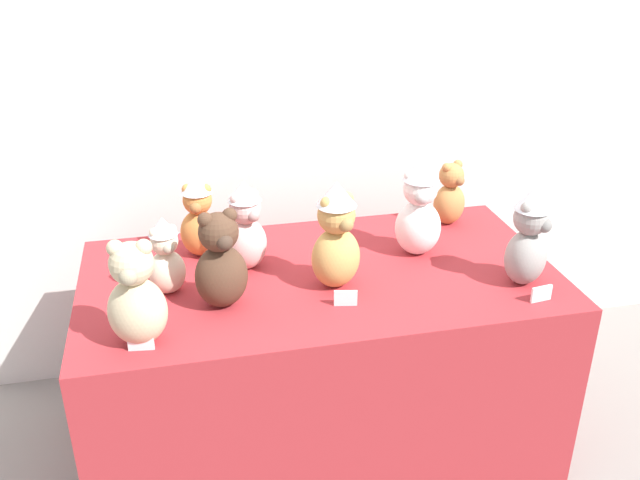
{
  "coord_description": "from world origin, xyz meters",
  "views": [
    {
      "loc": [
        -0.43,
        -1.7,
        1.8
      ],
      "look_at": [
        0.0,
        0.25,
        0.84
      ],
      "focal_mm": 38.89,
      "sensor_mm": 36.0,
      "label": 1
    }
  ],
  "objects_px": {
    "display_table": "(320,363)",
    "teddy_bear_blush": "(246,226)",
    "teddy_bear_snow": "(419,208)",
    "teddy_bear_sand": "(136,297)",
    "teddy_bear_honey": "(336,237)",
    "teddy_bear_caramel": "(450,195)",
    "teddy_bear_cream": "(166,257)",
    "teddy_bear_ash": "(529,238)",
    "teddy_bear_ginger": "(199,216)",
    "teddy_bear_cocoa": "(221,263)"
  },
  "relations": [
    {
      "from": "display_table",
      "to": "teddy_bear_blush",
      "type": "distance_m",
      "value": 0.56
    },
    {
      "from": "teddy_bear_snow",
      "to": "teddy_bear_sand",
      "type": "bearing_deg",
      "value": -144.8
    },
    {
      "from": "teddy_bear_snow",
      "to": "teddy_bear_honey",
      "type": "xyz_separation_m",
      "value": [
        -0.33,
        -0.16,
        0.0
      ]
    },
    {
      "from": "teddy_bear_caramel",
      "to": "teddy_bear_cream",
      "type": "bearing_deg",
      "value": 172.11
    },
    {
      "from": "display_table",
      "to": "teddy_bear_blush",
      "type": "height_order",
      "value": "teddy_bear_blush"
    },
    {
      "from": "teddy_bear_caramel",
      "to": "teddy_bear_ash",
      "type": "relative_size",
      "value": 0.76
    },
    {
      "from": "teddy_bear_ash",
      "to": "teddy_bear_blush",
      "type": "bearing_deg",
      "value": 128.66
    },
    {
      "from": "teddy_bear_honey",
      "to": "teddy_bear_ginger",
      "type": "distance_m",
      "value": 0.51
    },
    {
      "from": "teddy_bear_sand",
      "to": "teddy_bear_cream",
      "type": "xyz_separation_m",
      "value": [
        0.08,
        0.26,
        -0.02
      ]
    },
    {
      "from": "teddy_bear_ginger",
      "to": "teddy_bear_caramel",
      "type": "bearing_deg",
      "value": 16.44
    },
    {
      "from": "teddy_bear_cocoa",
      "to": "teddy_bear_blush",
      "type": "height_order",
      "value": "teddy_bear_cocoa"
    },
    {
      "from": "teddy_bear_cocoa",
      "to": "teddy_bear_ash",
      "type": "height_order",
      "value": "teddy_bear_ash"
    },
    {
      "from": "teddy_bear_sand",
      "to": "teddy_bear_honey",
      "type": "relative_size",
      "value": 0.89
    },
    {
      "from": "teddy_bear_caramel",
      "to": "teddy_bear_snow",
      "type": "xyz_separation_m",
      "value": [
        -0.2,
        -0.21,
        0.05
      ]
    },
    {
      "from": "teddy_bear_caramel",
      "to": "teddy_bear_blush",
      "type": "distance_m",
      "value": 0.81
    },
    {
      "from": "teddy_bear_honey",
      "to": "teddy_bear_cream",
      "type": "relative_size",
      "value": 1.38
    },
    {
      "from": "teddy_bear_blush",
      "to": "teddy_bear_honey",
      "type": "relative_size",
      "value": 0.88
    },
    {
      "from": "teddy_bear_ginger",
      "to": "teddy_bear_cream",
      "type": "relative_size",
      "value": 1.15
    },
    {
      "from": "teddy_bear_honey",
      "to": "teddy_bear_cream",
      "type": "height_order",
      "value": "teddy_bear_honey"
    },
    {
      "from": "teddy_bear_sand",
      "to": "teddy_bear_ginger",
      "type": "height_order",
      "value": "teddy_bear_sand"
    },
    {
      "from": "teddy_bear_blush",
      "to": "teddy_bear_honey",
      "type": "bearing_deg",
      "value": -63.38
    },
    {
      "from": "display_table",
      "to": "teddy_bear_cream",
      "type": "height_order",
      "value": "teddy_bear_cream"
    },
    {
      "from": "teddy_bear_snow",
      "to": "teddy_bear_blush",
      "type": "xyz_separation_m",
      "value": [
        -0.58,
        0.02,
        -0.02
      ]
    },
    {
      "from": "teddy_bear_caramel",
      "to": "teddy_bear_blush",
      "type": "bearing_deg",
      "value": 169.73
    },
    {
      "from": "teddy_bear_cocoa",
      "to": "teddy_bear_blush",
      "type": "relative_size",
      "value": 1.01
    },
    {
      "from": "teddy_bear_blush",
      "to": "teddy_bear_honey",
      "type": "height_order",
      "value": "teddy_bear_honey"
    },
    {
      "from": "teddy_bear_cocoa",
      "to": "teddy_bear_sand",
      "type": "xyz_separation_m",
      "value": [
        -0.24,
        -0.15,
        0.0
      ]
    },
    {
      "from": "display_table",
      "to": "teddy_bear_honey",
      "type": "height_order",
      "value": "teddy_bear_honey"
    },
    {
      "from": "teddy_bear_snow",
      "to": "teddy_bear_honey",
      "type": "bearing_deg",
      "value": -139.67
    },
    {
      "from": "teddy_bear_snow",
      "to": "teddy_bear_blush",
      "type": "height_order",
      "value": "teddy_bear_snow"
    },
    {
      "from": "teddy_bear_sand",
      "to": "teddy_bear_honey",
      "type": "xyz_separation_m",
      "value": [
        0.6,
        0.19,
        0.03
      ]
    },
    {
      "from": "teddy_bear_caramel",
      "to": "teddy_bear_honey",
      "type": "distance_m",
      "value": 0.65
    },
    {
      "from": "teddy_bear_cream",
      "to": "teddy_bear_ash",
      "type": "relative_size",
      "value": 0.78
    },
    {
      "from": "teddy_bear_snow",
      "to": "teddy_bear_caramel",
      "type": "bearing_deg",
      "value": 60.99
    },
    {
      "from": "display_table",
      "to": "teddy_bear_blush",
      "type": "xyz_separation_m",
      "value": [
        -0.23,
        0.09,
        0.51
      ]
    },
    {
      "from": "display_table",
      "to": "teddy_bear_ash",
      "type": "xyz_separation_m",
      "value": [
        0.62,
        -0.2,
        0.52
      ]
    },
    {
      "from": "display_table",
      "to": "teddy_bear_snow",
      "type": "distance_m",
      "value": 0.64
    },
    {
      "from": "teddy_bear_ginger",
      "to": "display_table",
      "type": "bearing_deg",
      "value": -18.06
    },
    {
      "from": "display_table",
      "to": "teddy_bear_cocoa",
      "type": "height_order",
      "value": "teddy_bear_cocoa"
    },
    {
      "from": "display_table",
      "to": "teddy_bear_sand",
      "type": "relative_size",
      "value": 4.94
    },
    {
      "from": "teddy_bear_caramel",
      "to": "teddy_bear_honey",
      "type": "bearing_deg",
      "value": -168.81
    },
    {
      "from": "teddy_bear_ash",
      "to": "teddy_bear_honey",
      "type": "bearing_deg",
      "value": 136.99
    },
    {
      "from": "teddy_bear_cocoa",
      "to": "display_table",
      "type": "bearing_deg",
      "value": 8.42
    },
    {
      "from": "teddy_bear_blush",
      "to": "display_table",
      "type": "bearing_deg",
      "value": -50.23
    },
    {
      "from": "teddy_bear_caramel",
      "to": "teddy_bear_cream",
      "type": "xyz_separation_m",
      "value": [
        -1.04,
        -0.3,
        0.01
      ]
    },
    {
      "from": "teddy_bear_sand",
      "to": "teddy_bear_caramel",
      "type": "relative_size",
      "value": 1.28
    },
    {
      "from": "teddy_bear_sand",
      "to": "teddy_bear_ash",
      "type": "xyz_separation_m",
      "value": [
        1.18,
        0.08,
        0.01
      ]
    },
    {
      "from": "teddy_bear_honey",
      "to": "teddy_bear_snow",
      "type": "bearing_deg",
      "value": 5.86
    },
    {
      "from": "teddy_bear_honey",
      "to": "teddy_bear_caramel",
      "type": "bearing_deg",
      "value": 15.09
    },
    {
      "from": "teddy_bear_cocoa",
      "to": "teddy_bear_blush",
      "type": "bearing_deg",
      "value": 51.81
    }
  ]
}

